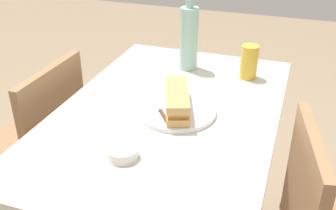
{
  "coord_description": "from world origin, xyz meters",
  "views": [
    {
      "loc": [
        -1.09,
        -0.38,
        1.43
      ],
      "look_at": [
        0.0,
        0.0,
        0.8
      ],
      "focal_mm": 43.22,
      "sensor_mm": 36.0,
      "label": 1
    }
  ],
  "objects": [
    {
      "name": "olive_bowl",
      "position": [
        -0.29,
        0.03,
        0.79
      ],
      "size": [
        0.08,
        0.08,
        0.03
      ],
      "primitive_type": "cylinder",
      "color": "silver",
      "rests_on": "dining_table"
    },
    {
      "name": "chair_far",
      "position": [
        -0.0,
        0.55,
        0.5
      ],
      "size": [
        0.4,
        0.4,
        0.86
      ],
      "color": "#936B47",
      "rests_on": "ground"
    },
    {
      "name": "knife_near",
      "position": [
        -0.04,
        0.01,
        0.8
      ],
      "size": [
        0.15,
        0.12,
        0.01
      ],
      "color": "silver",
      "rests_on": "plate_near"
    },
    {
      "name": "baguette_sandwich_near",
      "position": [
        -0.01,
        -0.03,
        0.83
      ],
      "size": [
        0.24,
        0.14,
        0.07
      ],
      "color": "tan",
      "rests_on": "plate_near"
    },
    {
      "name": "beer_glass",
      "position": [
        0.34,
        -0.2,
        0.84
      ],
      "size": [
        0.07,
        0.07,
        0.13
      ],
      "primitive_type": "cylinder",
      "color": "gold",
      "rests_on": "dining_table"
    },
    {
      "name": "water_bottle",
      "position": [
        0.36,
        0.04,
        0.91
      ],
      "size": [
        0.07,
        0.07,
        0.32
      ],
      "color": "#99C6B7",
      "rests_on": "dining_table"
    },
    {
      "name": "plate_near",
      "position": [
        -0.01,
        -0.03,
        0.79
      ],
      "size": [
        0.25,
        0.25,
        0.01
      ],
      "primitive_type": "cylinder",
      "color": "white",
      "rests_on": "dining_table"
    },
    {
      "name": "dining_table",
      "position": [
        0.0,
        0.0,
        0.64
      ],
      "size": [
        1.09,
        0.7,
        0.78
      ],
      "color": "beige",
      "rests_on": "ground"
    }
  ]
}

